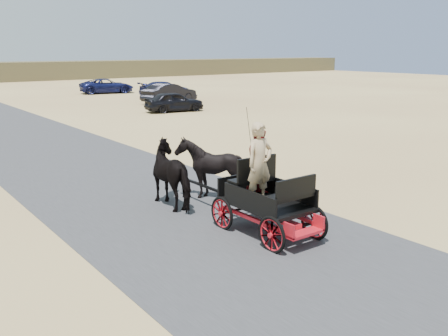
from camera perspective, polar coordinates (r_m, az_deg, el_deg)
ground at (r=10.36m, az=3.95°, el=-9.49°), size 140.00×140.00×0.00m
road at (r=10.36m, az=3.95°, el=-9.46°), size 6.00×140.00×0.01m
carriage at (r=11.22m, az=4.92°, el=-5.70°), size 1.30×2.40×0.72m
horse_left at (r=13.09m, az=-5.60°, el=-0.69°), size 0.91×2.01×1.70m
horse_right at (r=13.68m, az=-1.66°, el=-0.02°), size 1.37×1.54×1.70m
driver_man at (r=10.78m, az=4.08°, el=0.49°), size 0.66×0.43×1.80m
passenger_woman at (r=11.53m, az=4.17°, el=0.77°), size 0.77×0.60×1.58m
car_a at (r=33.27m, az=-5.71°, el=7.55°), size 4.05×2.13×1.31m
car_b at (r=38.79m, az=-6.29°, el=8.50°), size 4.72×2.42×1.48m
car_c at (r=43.90m, az=-6.74°, el=8.94°), size 4.71×2.37×1.31m
car_d at (r=48.39m, az=-13.25°, el=9.12°), size 5.21×3.10×1.36m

